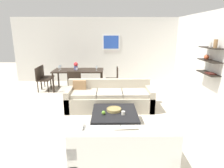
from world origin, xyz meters
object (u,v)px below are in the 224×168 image
Objects in this scene: dining_table at (78,72)px; wine_glass_right_near at (97,67)px; apple_on_coffee_table at (104,113)px; decorative_bowl at (114,109)px; dining_chair_right_near at (114,77)px; candle_jar at (123,113)px; coffee_table at (115,120)px; dining_chair_foot at (75,82)px; centerpiece_vase at (76,66)px; dining_chair_left_far at (45,75)px; dining_chair_left_near at (41,78)px; loveseat_white at (122,150)px; wine_glass_left_near at (59,67)px; wine_glass_left_far at (60,66)px; wine_glass_foot at (77,69)px; sofa_beige at (109,98)px.

wine_glass_right_near reaches higher than dining_table.
decorative_bowl is at bearing 39.66° from apple_on_coffee_table.
dining_chair_right_near reaches higher than apple_on_coffee_table.
decorative_bowl is 0.29m from candle_jar.
dining_chair_foot reaches higher than coffee_table.
dining_table is 0.24m from centerpiece_vase.
dining_chair_left_far is 0.39m from dining_chair_left_near.
apple_on_coffee_table is at bearing 105.00° from loveseat_white.
loveseat_white is at bearing -57.82° from dining_chair_left_near.
loveseat_white is at bearing -81.44° from wine_glass_right_near.
dining_chair_left_far is (-2.66, 4.61, 0.21)m from loveseat_white.
apple_on_coffee_table is 3.56m from wine_glass_left_near.
loveseat_white is 1.41m from decorative_bowl.
dining_chair_foot is 5.35× the size of wine_glass_left_far.
dining_chair_foot is at bearing 110.41° from loveseat_white.
centerpiece_vase is at bearing 102.66° from wine_glass_foot.
apple_on_coffee_table is at bearing -152.72° from coffee_table.
decorative_bowl is (-0.09, 1.40, 0.12)m from loveseat_white.
decorative_bowl is 2.82m from dining_chair_right_near.
apple_on_coffee_table is at bearing -96.06° from dining_chair_right_near.
wine_glass_foot reaches higher than coffee_table.
dining_chair_left_far and dining_chair_foot have the same top height.
decorative_bowl is 3.35m from centerpiece_vase.
sofa_beige reaches higher than decorative_bowl.
dining_chair_right_near reaches higher than candle_jar.
centerpiece_vase is at bearing 170.37° from wine_glass_right_near.
dining_chair_right_near reaches higher than loveseat_white.
wine_glass_left_far reaches higher than wine_glass_right_near.
dining_table is 1.35m from dining_chair_left_far.
dining_table is at bearing 106.75° from loveseat_white.
decorative_bowl reaches higher than coffee_table.
coffee_table is at bearing 93.32° from loveseat_white.
dining_chair_right_near is 0.74m from wine_glass_right_near.
candle_jar is 3.62m from centerpiece_vase.
coffee_table is 2.58m from dining_chair_foot.
sofa_beige is 3.24m from dining_chair_left_far.
dining_chair_right_near is 2.06m from wine_glass_left_far.
decorative_bowl is 4.22× the size of candle_jar.
sofa_beige is 1.94m from wine_glass_right_near.
wine_glass_left_far reaches higher than dining_table.
apple_on_coffee_table is 0.09× the size of dining_chair_foot.
decorative_bowl is 2.04× the size of wine_glass_left_far.
wine_glass_right_near is (2.01, 0.09, 0.36)m from dining_chair_left_near.
loveseat_white is at bearing -86.68° from coffee_table.
centerpiece_vase is at bearing 107.73° from loveseat_white.
candle_jar is at bearing -59.02° from dining_chair_foot.
dining_chair_foot reaches higher than candle_jar.
dining_table is (-1.25, 3.08, 0.49)m from coffee_table.
wine_glass_right_near is at bearing -9.02° from dining_table.
dining_chair_foot is 1.07m from wine_glass_left_near.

